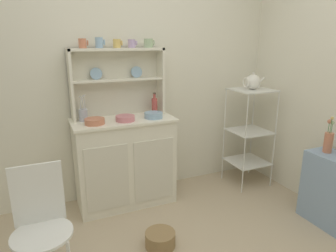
{
  "coord_description": "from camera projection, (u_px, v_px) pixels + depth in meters",
  "views": [
    {
      "loc": [
        -0.81,
        -1.29,
        1.56
      ],
      "look_at": [
        0.24,
        1.12,
        0.82
      ],
      "focal_mm": 32.1,
      "sensor_mm": 36.0,
      "label": 1
    }
  ],
  "objects": [
    {
      "name": "wall_back",
      "position": [
        125.0,
        74.0,
        2.97
      ],
      "size": [
        3.84,
        0.05,
        2.5
      ],
      "primitive_type": "cube",
      "color": "silver",
      "rests_on": "ground"
    },
    {
      "name": "hutch_cabinet",
      "position": [
        125.0,
        161.0,
        2.92
      ],
      "size": [
        0.95,
        0.45,
        0.86
      ],
      "color": "silver",
      "rests_on": "ground"
    },
    {
      "name": "hutch_shelf_unit",
      "position": [
        117.0,
        77.0,
        2.85
      ],
      "size": [
        0.88,
        0.18,
        0.64
      ],
      "color": "silver",
      "rests_on": "hutch_cabinet"
    },
    {
      "name": "bakers_rack",
      "position": [
        249.0,
        127.0,
        3.28
      ],
      "size": [
        0.41,
        0.4,
        1.07
      ],
      "color": "silver",
      "rests_on": "ground"
    },
    {
      "name": "side_shelf_blue",
      "position": [
        333.0,
        191.0,
        2.59
      ],
      "size": [
        0.28,
        0.48,
        0.63
      ],
      "primitive_type": "cube",
      "color": "#849EBC",
      "rests_on": "ground"
    },
    {
      "name": "wire_chair",
      "position": [
        41.0,
        220.0,
        1.83
      ],
      "size": [
        0.36,
        0.36,
        0.85
      ],
      "rotation": [
        0.0,
        0.0,
        -0.41
      ],
      "color": "white",
      "rests_on": "ground"
    },
    {
      "name": "floor_basket",
      "position": [
        160.0,
        239.0,
        2.36
      ],
      "size": [
        0.24,
        0.24,
        0.12
      ],
      "primitive_type": "cylinder",
      "color": "#93754C",
      "rests_on": "ground"
    },
    {
      "name": "cup_terracotta_0",
      "position": [
        83.0,
        43.0,
        2.61
      ],
      "size": [
        0.08,
        0.07,
        0.08
      ],
      "color": "#C67556",
      "rests_on": "hutch_shelf_unit"
    },
    {
      "name": "cup_sky_1",
      "position": [
        99.0,
        43.0,
        2.67
      ],
      "size": [
        0.08,
        0.07,
        0.09
      ],
      "color": "#8EB2D1",
      "rests_on": "hutch_shelf_unit"
    },
    {
      "name": "cup_gold_2",
      "position": [
        117.0,
        43.0,
        2.73
      ],
      "size": [
        0.08,
        0.07,
        0.08
      ],
      "color": "#DBB760",
      "rests_on": "hutch_shelf_unit"
    },
    {
      "name": "cup_lilac_3",
      "position": [
        132.0,
        44.0,
        2.78
      ],
      "size": [
        0.08,
        0.07,
        0.08
      ],
      "color": "#B79ECC",
      "rests_on": "hutch_shelf_unit"
    },
    {
      "name": "cup_sage_4",
      "position": [
        149.0,
        43.0,
        2.85
      ],
      "size": [
        0.1,
        0.08,
        0.08
      ],
      "color": "#9EB78E",
      "rests_on": "hutch_shelf_unit"
    },
    {
      "name": "bowl_mixing_large",
      "position": [
        95.0,
        121.0,
        2.63
      ],
      "size": [
        0.17,
        0.17,
        0.05
      ],
      "primitive_type": "cylinder",
      "color": "#C67556",
      "rests_on": "hutch_cabinet"
    },
    {
      "name": "bowl_floral_medium",
      "position": [
        125.0,
        118.0,
        2.74
      ],
      "size": [
        0.18,
        0.18,
        0.05
      ],
      "primitive_type": "cylinder",
      "color": "#D17A84",
      "rests_on": "hutch_cabinet"
    },
    {
      "name": "bowl_cream_small",
      "position": [
        153.0,
        115.0,
        2.84
      ],
      "size": [
        0.17,
        0.17,
        0.05
      ],
      "primitive_type": "cylinder",
      "color": "#8EB2D1",
      "rests_on": "hutch_cabinet"
    },
    {
      "name": "jam_bottle",
      "position": [
        155.0,
        105.0,
        2.99
      ],
      "size": [
        0.06,
        0.06,
        0.21
      ],
      "color": "#B74C47",
      "rests_on": "hutch_cabinet"
    },
    {
      "name": "utensil_jar",
      "position": [
        83.0,
        115.0,
        2.72
      ],
      "size": [
        0.08,
        0.08,
        0.24
      ],
      "color": "#B2B7C6",
      "rests_on": "hutch_cabinet"
    },
    {
      "name": "porcelain_teapot",
      "position": [
        253.0,
        82.0,
        3.15
      ],
      "size": [
        0.25,
        0.16,
        0.18
      ],
      "color": "white",
      "rests_on": "bakers_rack"
    },
    {
      "name": "flower_vase",
      "position": [
        328.0,
        141.0,
        2.58
      ],
      "size": [
        0.07,
        0.07,
        0.32
      ],
      "color": "#C67556",
      "rests_on": "side_shelf_blue"
    }
  ]
}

